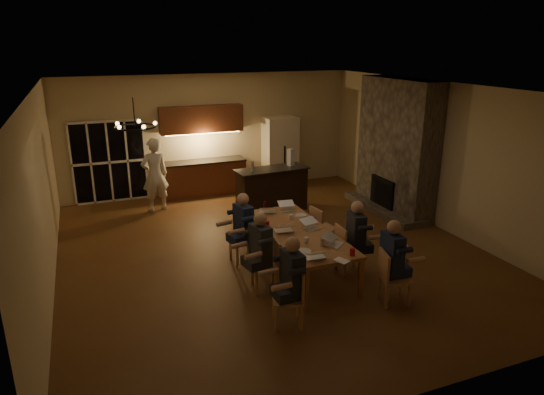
{
  "coord_description": "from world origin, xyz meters",
  "views": [
    {
      "loc": [
        -3.26,
        -8.29,
        4.02
      ],
      "look_at": [
        0.13,
        0.3,
        1.02
      ],
      "focal_mm": 32.0,
      "sensor_mm": 36.0,
      "label": 1
    }
  ],
  "objects_px": {
    "laptop_e": "(267,207)",
    "plate_near": "(332,237)",
    "person_right_mid": "(356,238)",
    "plate_left": "(303,251)",
    "dining_table": "(299,250)",
    "redcup_mid": "(267,224)",
    "person_right_near": "(391,261)",
    "chandelier": "(135,127)",
    "chair_right_far": "(324,228)",
    "standing_person": "(155,175)",
    "laptop_a": "(315,251)",
    "bar_island": "(272,190)",
    "mug_back": "(262,216)",
    "bar_bottle": "(253,167)",
    "chair_left_mid": "(265,265)",
    "mug_front": "(306,240)",
    "chair_right_mid": "(350,249)",
    "can_silver": "(323,243)",
    "refrigerator": "(280,152)",
    "laptop_d": "(312,223)",
    "plate_far": "(301,215)",
    "bar_blender": "(291,157)",
    "redcup_near": "(352,252)",
    "can_cola": "(265,204)",
    "laptop_f": "(287,206)",
    "mug_mid": "(291,217)",
    "chair_left_far": "(243,240)",
    "can_right": "(314,220)",
    "person_left_mid": "(261,252)",
    "laptop_b": "(335,239)",
    "chair_right_near": "(395,277)",
    "person_left_far": "(244,229)",
    "laptop_c": "(284,225)",
    "chair_left_near": "(288,298)"
  },
  "relations": [
    {
      "from": "laptop_e",
      "to": "plate_near",
      "type": "height_order",
      "value": "laptop_e"
    },
    {
      "from": "person_right_mid",
      "to": "plate_left",
      "type": "distance_m",
      "value": 1.21
    },
    {
      "from": "dining_table",
      "to": "redcup_mid",
      "type": "xyz_separation_m",
      "value": [
        -0.47,
        0.39,
        0.44
      ]
    },
    {
      "from": "person_right_near",
      "to": "chandelier",
      "type": "distance_m",
      "value": 4.53
    },
    {
      "from": "chair_right_far",
      "to": "standing_person",
      "type": "distance_m",
      "value": 4.58
    },
    {
      "from": "laptop_a",
      "to": "plate_near",
      "type": "distance_m",
      "value": 0.89
    },
    {
      "from": "bar_island",
      "to": "mug_back",
      "type": "bearing_deg",
      "value": -120.06
    },
    {
      "from": "plate_near",
      "to": "bar_bottle",
      "type": "bearing_deg",
      "value": 93.24
    },
    {
      "from": "chair_left_mid",
      "to": "mug_front",
      "type": "distance_m",
      "value": 0.82
    },
    {
      "from": "standing_person",
      "to": "plate_left",
      "type": "xyz_separation_m",
      "value": [
        1.59,
        -5.13,
        -0.15
      ]
    },
    {
      "from": "chair_right_mid",
      "to": "can_silver",
      "type": "relative_size",
      "value": 7.42
    },
    {
      "from": "refrigerator",
      "to": "dining_table",
      "type": "bearing_deg",
      "value": -108.78
    },
    {
      "from": "laptop_d",
      "to": "dining_table",
      "type": "bearing_deg",
      "value": 167.56
    },
    {
      "from": "plate_far",
      "to": "bar_blender",
      "type": "bearing_deg",
      "value": 70.65
    },
    {
      "from": "refrigerator",
      "to": "laptop_e",
      "type": "distance_m",
      "value": 4.35
    },
    {
      "from": "redcup_near",
      "to": "redcup_mid",
      "type": "relative_size",
      "value": 1.0
    },
    {
      "from": "laptop_d",
      "to": "can_cola",
      "type": "height_order",
      "value": "laptop_d"
    },
    {
      "from": "laptop_f",
      "to": "laptop_a",
      "type": "bearing_deg",
      "value": -94.03
    },
    {
      "from": "mug_back",
      "to": "laptop_e",
      "type": "bearing_deg",
      "value": 54.24
    },
    {
      "from": "chair_left_mid",
      "to": "standing_person",
      "type": "height_order",
      "value": "standing_person"
    },
    {
      "from": "chair_right_far",
      "to": "laptop_d",
      "type": "xyz_separation_m",
      "value": [
        -0.59,
        -0.65,
        0.42
      ]
    },
    {
      "from": "person_right_mid",
      "to": "mug_mid",
      "type": "xyz_separation_m",
      "value": [
        -0.75,
        1.14,
        0.11
      ]
    },
    {
      "from": "chair_left_far",
      "to": "plate_far",
      "type": "bearing_deg",
      "value": 89.65
    },
    {
      "from": "refrigerator",
      "to": "person_right_near",
      "type": "bearing_deg",
      "value": -97.13
    },
    {
      "from": "person_right_near",
      "to": "can_right",
      "type": "relative_size",
      "value": 11.5
    },
    {
      "from": "chair_left_mid",
      "to": "person_left_mid",
      "type": "relative_size",
      "value": 0.64
    },
    {
      "from": "bar_blender",
      "to": "laptop_b",
      "type": "bearing_deg",
      "value": -124.31
    },
    {
      "from": "laptop_d",
      "to": "plate_near",
      "type": "height_order",
      "value": "laptop_d"
    },
    {
      "from": "chair_right_near",
      "to": "person_right_near",
      "type": "relative_size",
      "value": 0.64
    },
    {
      "from": "redcup_mid",
      "to": "plate_near",
      "type": "height_order",
      "value": "redcup_mid"
    },
    {
      "from": "mug_back",
      "to": "person_right_mid",
      "type": "bearing_deg",
      "value": -47.93
    },
    {
      "from": "chair_right_far",
      "to": "redcup_near",
      "type": "height_order",
      "value": "chair_right_far"
    },
    {
      "from": "person_right_mid",
      "to": "chandelier",
      "type": "relative_size",
      "value": 2.15
    },
    {
      "from": "person_left_far",
      "to": "bar_bottle",
      "type": "xyz_separation_m",
      "value": [
        1.05,
        2.44,
        0.51
      ]
    },
    {
      "from": "bar_island",
      "to": "can_cola",
      "type": "xyz_separation_m",
      "value": [
        -0.83,
        -1.71,
        0.27
      ]
    },
    {
      "from": "can_silver",
      "to": "bar_bottle",
      "type": "bearing_deg",
      "value": 88.23
    },
    {
      "from": "refrigerator",
      "to": "mug_back",
      "type": "bearing_deg",
      "value": -116.59
    },
    {
      "from": "mug_front",
      "to": "can_cola",
      "type": "height_order",
      "value": "can_cola"
    },
    {
      "from": "chair_right_far",
      "to": "redcup_mid",
      "type": "relative_size",
      "value": 7.42
    },
    {
      "from": "laptop_a",
      "to": "person_left_mid",
      "type": "bearing_deg",
      "value": -39.65
    },
    {
      "from": "mug_front",
      "to": "bar_island",
      "type": "bearing_deg",
      "value": 77.36
    },
    {
      "from": "laptop_b",
      "to": "mug_back",
      "type": "relative_size",
      "value": 3.2
    },
    {
      "from": "bar_island",
      "to": "redcup_mid",
      "type": "distance_m",
      "value": 3.05
    },
    {
      "from": "chandelier",
      "to": "laptop_c",
      "type": "distance_m",
      "value": 3.07
    },
    {
      "from": "plate_near",
      "to": "laptop_c",
      "type": "bearing_deg",
      "value": 137.92
    },
    {
      "from": "laptop_e",
      "to": "mug_front",
      "type": "xyz_separation_m",
      "value": [
        0.05,
        -1.69,
        -0.06
      ]
    },
    {
      "from": "chair_left_near",
      "to": "chair_right_mid",
      "type": "distance_m",
      "value": 2.1
    },
    {
      "from": "chair_left_far",
      "to": "chair_right_far",
      "type": "height_order",
      "value": "same"
    },
    {
      "from": "person_right_mid",
      "to": "laptop_a",
      "type": "distance_m",
      "value": 1.24
    },
    {
      "from": "laptop_b",
      "to": "laptop_e",
      "type": "distance_m",
      "value": 2.01
    }
  ]
}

